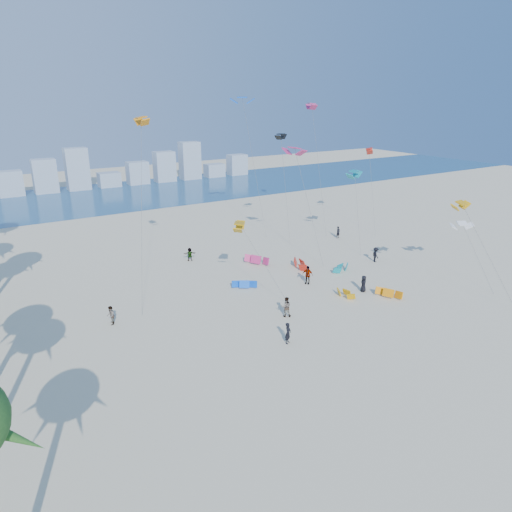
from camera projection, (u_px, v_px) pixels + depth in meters
ground at (350, 403)px, 29.11m from camera, size 220.00×220.00×0.00m
ocean at (84, 199)px, 86.96m from camera, size 220.00×220.00×0.00m
kitesurfer_near at (288, 333)px, 35.91m from camera, size 0.75×0.70×1.72m
kitesurfer_mid at (286, 307)px, 40.29m from camera, size 1.11×1.05×1.80m
kitesurfers_far at (286, 267)px, 49.77m from camera, size 33.69×18.25×1.93m
grounded_kites at (302, 273)px, 49.18m from camera, size 14.12×17.68×1.00m
flying_kites at (311, 148)px, 53.46m from camera, size 37.75×36.26×18.54m
distant_skyline at (64, 176)px, 93.40m from camera, size 85.00×3.00×8.40m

